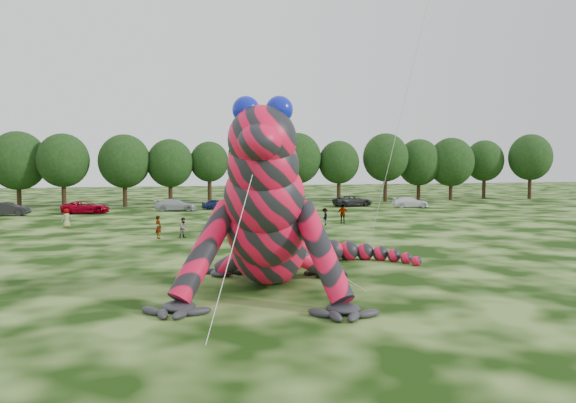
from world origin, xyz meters
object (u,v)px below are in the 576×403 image
at_px(spectator_1, 184,228).
at_px(tree_10, 253,166).
at_px(tree_8, 170,172).
at_px(tree_9, 209,173).
at_px(tree_7, 125,171).
at_px(tree_17, 530,167).
at_px(spectator_3, 343,214).
at_px(tree_6, 63,171).
at_px(spectator_2, 325,217).
at_px(spectator_5, 286,232).
at_px(car_1, 7,209).
at_px(tree_12, 339,171).
at_px(car_6, 353,201).
at_px(tree_15, 451,169).
at_px(inflatable_gecko, 271,195).
at_px(tree_13, 385,167).
at_px(car_2, 86,207).
at_px(car_4, 217,204).
at_px(tree_14, 419,170).
at_px(spectator_4, 66,218).
at_px(car_5, 278,203).
at_px(tree_5, 18,170).
at_px(car_7, 410,202).
at_px(car_3, 176,205).
at_px(tree_11, 297,168).
at_px(tree_16, 484,169).
at_px(spectator_0, 158,227).

bearing_deg(spectator_1, tree_10, 39.31).
distance_m(tree_8, tree_9, 5.30).
bearing_deg(tree_7, tree_17, -0.13).
bearing_deg(spectator_3, spectator_1, 44.42).
xyz_separation_m(tree_10, spectator_1, (-12.50, -34.54, -4.47)).
distance_m(tree_6, spectator_3, 38.43).
bearing_deg(spectator_2, spectator_5, -0.75).
bearing_deg(car_1, tree_12, -71.54).
bearing_deg(car_1, spectator_2, -116.01).
bearing_deg(car_6, tree_15, -69.53).
distance_m(tree_17, spectator_1, 65.86).
height_order(tree_10, tree_15, tree_10).
bearing_deg(tree_7, inflatable_gecko, -81.22).
relative_size(tree_13, spectator_2, 6.34).
height_order(tree_9, car_2, tree_9).
bearing_deg(car_4, tree_14, -73.71).
relative_size(tree_10, car_2, 1.98).
bearing_deg(spectator_4, spectator_3, 130.71).
bearing_deg(tree_12, tree_7, -178.22).
relative_size(spectator_3, spectator_2, 1.15).
relative_size(tree_7, tree_15, 0.98).
bearing_deg(car_5, tree_5, 82.79).
xyz_separation_m(inflatable_gecko, tree_10, (9.72, 52.01, 0.99)).
height_order(tree_15, car_4, tree_15).
relative_size(tree_14, car_1, 2.07).
bearing_deg(tree_12, inflatable_gecko, -113.58).
height_order(car_7, spectator_5, spectator_5).
distance_m(car_3, car_5, 12.88).
bearing_deg(spectator_3, spectator_4, 14.28).
distance_m(tree_10, tree_13, 19.79).
bearing_deg(car_2, tree_15, -76.74).
bearing_deg(tree_12, tree_15, 0.10).
xyz_separation_m(inflatable_gecko, tree_11, (16.11, 51.63, 0.78)).
bearing_deg(tree_10, car_1, -158.88).
height_order(tree_6, spectator_3, tree_6).
height_order(tree_10, spectator_5, tree_10).
xyz_separation_m(tree_5, car_4, (24.11, -8.71, -4.27)).
xyz_separation_m(tree_16, spectator_0, (-52.45, -35.33, -3.80)).
height_order(spectator_4, spectator_0, spectator_0).
distance_m(tree_12, tree_15, 18.46).
xyz_separation_m(tree_15, car_3, (-42.58, -9.05, -4.09)).
xyz_separation_m(tree_6, tree_17, (69.51, -0.02, 0.40)).
height_order(tree_10, car_4, tree_10).
height_order(tree_15, spectator_2, tree_15).
xyz_separation_m(tree_5, tree_15, (61.60, -0.66, -0.08)).
relative_size(tree_5, spectator_2, 6.13).
xyz_separation_m(tree_6, spectator_3, (28.02, -26.02, -3.83)).
relative_size(tree_17, spectator_4, 6.05).
xyz_separation_m(tree_8, car_4, (5.20, -7.26, -3.84)).
bearing_deg(tree_6, spectator_3, -42.89).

